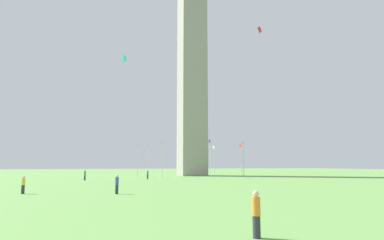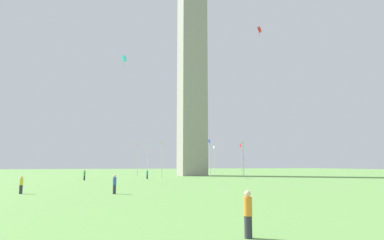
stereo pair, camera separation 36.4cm
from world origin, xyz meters
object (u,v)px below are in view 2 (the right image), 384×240
at_px(kite_cyan_box, 124,59).
at_px(kite_red_box, 259,30).
at_px(flagpole_nw, 215,158).
at_px(person_green_shirt, 84,175).
at_px(flagpole_n, 179,158).
at_px(flagpole_w, 242,158).
at_px(person_teal_shirt, 147,174).
at_px(flagpole_e, 138,157).
at_px(flagpole_sw, 243,157).
at_px(person_yellow_shirt, 21,185).
at_px(person_blue_shirt, 115,184).
at_px(flagpole_s, 210,156).
at_px(obelisk_monument, 192,63).
at_px(flagpole_ne, 148,158).
at_px(flagpole_se, 162,156).
at_px(person_orange_shirt, 248,214).

bearing_deg(kite_cyan_box, kite_red_box, -116.33).
distance_m(flagpole_nw, person_green_shirt, 43.05).
height_order(flagpole_n, kite_red_box, kite_red_box).
bearing_deg(kite_cyan_box, flagpole_w, -86.98).
height_order(flagpole_nw, person_teal_shirt, flagpole_nw).
bearing_deg(flagpole_e, flagpole_sw, -112.50).
height_order(flagpole_sw, person_yellow_shirt, flagpole_sw).
relative_size(flagpole_sw, person_green_shirt, 4.45).
relative_size(person_blue_shirt, kite_cyan_box, 0.67).
bearing_deg(person_teal_shirt, flagpole_e, 72.50).
distance_m(flagpole_s, kite_cyan_box, 30.52).
height_order(flagpole_nw, person_yellow_shirt, flagpole_nw).
relative_size(flagpole_e, person_green_shirt, 4.45).
distance_m(flagpole_sw, person_blue_shirt, 47.61).
bearing_deg(obelisk_monument, flagpole_w, -89.73).
height_order(flagpole_e, person_yellow_shirt, flagpole_e).
bearing_deg(person_teal_shirt, flagpole_sw, -2.15).
distance_m(flagpole_ne, person_green_shirt, 30.93).
distance_m(flagpole_n, person_yellow_shirt, 63.57).
height_order(flagpole_sw, kite_red_box, kite_red_box).
relative_size(flagpole_e, person_yellow_shirt, 4.82).
xyz_separation_m(obelisk_monument, person_teal_shirt, (-15.18, 13.18, -27.10)).
bearing_deg(kite_cyan_box, flagpole_e, -67.52).
distance_m(flagpole_s, person_blue_shirt, 39.07).
xyz_separation_m(flagpole_sw, person_yellow_shirt, (-34.02, 38.47, -3.52)).
xyz_separation_m(flagpole_se, person_orange_shirt, (-56.81, 8.17, -3.47)).
distance_m(flagpole_nw, person_blue_shirt, 62.95).
xyz_separation_m(flagpole_n, flagpole_nw, (-3.83, -9.25, 0.00)).
height_order(person_green_shirt, kite_cyan_box, kite_cyan_box).
relative_size(flagpole_n, flagpole_se, 1.00).
relative_size(flagpole_e, person_blue_shirt, 4.51).
distance_m(flagpole_se, person_yellow_shirt, 39.60).
bearing_deg(flagpole_e, obelisk_monument, -90.27).
bearing_deg(flagpole_se, person_teal_shirt, 146.72).
bearing_deg(flagpole_nw, person_orange_shirt, 160.50).
height_order(flagpole_ne, flagpole_nw, same).
height_order(flagpole_e, person_green_shirt, flagpole_e).
relative_size(flagpole_w, kite_cyan_box, 3.04).
distance_m(flagpole_se, person_orange_shirt, 57.50).
bearing_deg(person_orange_shirt, flagpole_sw, -35.80).
xyz_separation_m(person_blue_shirt, person_green_shirt, (28.27, 3.25, 0.01)).
relative_size(obelisk_monument, kite_cyan_box, 21.52).
relative_size(flagpole_ne, flagpole_w, 1.00).
xyz_separation_m(flagpole_s, flagpole_w, (13.08, -13.08, 0.00)).
height_order(flagpole_s, flagpole_w, same).
relative_size(flagpole_s, kite_red_box, 3.41).
bearing_deg(flagpole_e, kite_cyan_box, 112.48).
xyz_separation_m(flagpole_s, person_blue_shirt, (-32.77, 20.99, -3.46)).
bearing_deg(flagpole_se, flagpole_ne, -0.00).
xyz_separation_m(flagpole_w, kite_cyan_box, (-1.58, 29.98, 22.67)).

